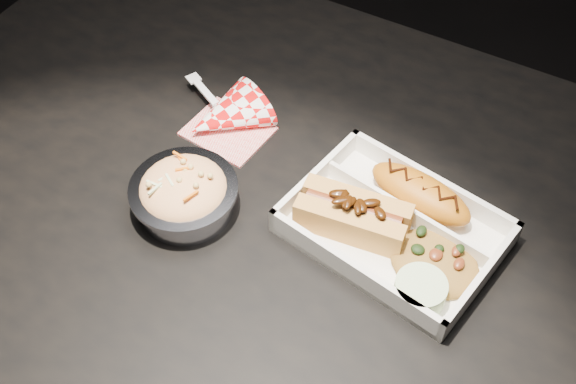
{
  "coord_description": "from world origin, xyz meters",
  "views": [
    {
      "loc": [
        0.29,
        -0.51,
        1.48
      ],
      "look_at": [
        0.02,
        -0.04,
        0.81
      ],
      "focal_mm": 45.0,
      "sensor_mm": 36.0,
      "label": 1
    }
  ],
  "objects_px": {
    "hotdog": "(353,214)",
    "foil_coleslaw_cup": "(184,193)",
    "food_tray": "(394,230)",
    "dining_table": "(288,237)",
    "fried_pastry": "(420,194)",
    "napkin_fork": "(225,117)"
  },
  "relations": [
    {
      "from": "fried_pastry",
      "to": "food_tray",
      "type": "bearing_deg",
      "value": -99.65
    },
    {
      "from": "food_tray",
      "to": "hotdog",
      "type": "relative_size",
      "value": 1.93
    },
    {
      "from": "napkin_fork",
      "to": "fried_pastry",
      "type": "bearing_deg",
      "value": 26.02
    },
    {
      "from": "food_tray",
      "to": "hotdog",
      "type": "bearing_deg",
      "value": -149.23
    },
    {
      "from": "fried_pastry",
      "to": "napkin_fork",
      "type": "height_order",
      "value": "napkin_fork"
    },
    {
      "from": "dining_table",
      "to": "foil_coleslaw_cup",
      "type": "xyz_separation_m",
      "value": [
        -0.1,
        -0.08,
        0.12
      ]
    },
    {
      "from": "dining_table",
      "to": "foil_coleslaw_cup",
      "type": "relative_size",
      "value": 8.79
    },
    {
      "from": "dining_table",
      "to": "food_tray",
      "type": "height_order",
      "value": "food_tray"
    },
    {
      "from": "hotdog",
      "to": "napkin_fork",
      "type": "xyz_separation_m",
      "value": [
        -0.24,
        0.08,
        -0.02
      ]
    },
    {
      "from": "food_tray",
      "to": "foil_coleslaw_cup",
      "type": "relative_size",
      "value": 2.03
    },
    {
      "from": "hotdog",
      "to": "fried_pastry",
      "type": "bearing_deg",
      "value": 44.06
    },
    {
      "from": "fried_pastry",
      "to": "foil_coleslaw_cup",
      "type": "height_order",
      "value": "foil_coleslaw_cup"
    },
    {
      "from": "fried_pastry",
      "to": "foil_coleslaw_cup",
      "type": "bearing_deg",
      "value": -150.4
    },
    {
      "from": "hotdog",
      "to": "foil_coleslaw_cup",
      "type": "height_order",
      "value": "foil_coleslaw_cup"
    },
    {
      "from": "food_tray",
      "to": "foil_coleslaw_cup",
      "type": "height_order",
      "value": "foil_coleslaw_cup"
    },
    {
      "from": "dining_table",
      "to": "hotdog",
      "type": "height_order",
      "value": "hotdog"
    },
    {
      "from": "foil_coleslaw_cup",
      "to": "napkin_fork",
      "type": "distance_m",
      "value": 0.16
    },
    {
      "from": "foil_coleslaw_cup",
      "to": "fried_pastry",
      "type": "bearing_deg",
      "value": 29.6
    },
    {
      "from": "dining_table",
      "to": "food_tray",
      "type": "relative_size",
      "value": 4.34
    },
    {
      "from": "food_tray",
      "to": "hotdog",
      "type": "xyz_separation_m",
      "value": [
        -0.05,
        -0.02,
        0.02
      ]
    },
    {
      "from": "dining_table",
      "to": "napkin_fork",
      "type": "height_order",
      "value": "napkin_fork"
    },
    {
      "from": "dining_table",
      "to": "hotdog",
      "type": "xyz_separation_m",
      "value": [
        0.1,
        -0.01,
        0.12
      ]
    }
  ]
}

